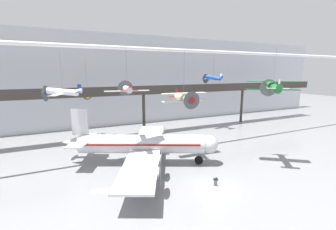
# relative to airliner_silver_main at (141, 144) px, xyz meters

# --- Properties ---
(ground_plane) EXTENTS (260.00, 260.00, 0.00)m
(ground_plane) POSITION_rel_airliner_silver_main_xyz_m (6.45, -11.04, -3.28)
(ground_plane) COLOR gray
(hangar_back_wall) EXTENTS (140.00, 3.00, 24.31)m
(hangar_back_wall) POSITION_rel_airliner_silver_main_xyz_m (6.45, 29.04, 8.87)
(hangar_back_wall) COLOR silver
(hangar_back_wall) RESTS_ON ground
(mezzanine_walkway) EXTENTS (110.00, 3.20, 11.50)m
(mezzanine_walkway) POSITION_rel_airliner_silver_main_xyz_m (6.45, 16.74, 6.50)
(mezzanine_walkway) COLOR #38332D
(mezzanine_walkway) RESTS_ON ground
(ceiling_truss_beam) EXTENTS (120.00, 0.60, 0.60)m
(ceiling_truss_beam) POSITION_rel_airliner_silver_main_xyz_m (6.45, 3.98, 15.03)
(ceiling_truss_beam) COLOR silver
(airliner_silver_main) EXTENTS (23.17, 27.28, 8.97)m
(airliner_silver_main) POSITION_rel_airliner_silver_main_xyz_m (0.00, 0.00, 0.00)
(airliner_silver_main) COLOR silver
(airliner_silver_main) RESTS_ON ground
(suspended_plane_silver_racer) EXTENTS (6.37, 5.22, 6.94)m
(suspended_plane_silver_racer) POSITION_rel_airliner_silver_main_xyz_m (-2.36, -1.71, 8.87)
(suspended_plane_silver_racer) COLOR silver
(suspended_plane_cream_biplane) EXTENTS (7.87, 6.40, 9.12)m
(suspended_plane_cream_biplane) POSITION_rel_airliner_silver_main_xyz_m (7.74, 0.29, 6.99)
(suspended_plane_cream_biplane) COLOR beige
(suspended_plane_yellow_lowwing) EXTENTS (6.28, 5.13, 9.63)m
(suspended_plane_yellow_lowwing) POSITION_rel_airliner_silver_main_xyz_m (-5.89, 19.28, 6.26)
(suspended_plane_yellow_lowwing) COLOR yellow
(suspended_plane_green_biplane) EXTENTS (6.96, 6.42, 7.37)m
(suspended_plane_green_biplane) POSITION_rel_airliner_silver_main_xyz_m (18.29, -8.43, 9.08)
(suspended_plane_green_biplane) COLOR #1E6B33
(suspended_plane_white_twin) EXTENTS (6.12, 7.13, 8.03)m
(suspended_plane_white_twin) POSITION_rel_airliner_silver_main_xyz_m (-10.64, 6.74, 8.13)
(suspended_plane_white_twin) COLOR silver
(suspended_plane_blue_trainer) EXTENTS (6.65, 5.55, 6.35)m
(suspended_plane_blue_trainer) POSITION_rel_airliner_silver_main_xyz_m (23.80, 14.46, 9.76)
(suspended_plane_blue_trainer) COLOR #1E4CAD
(info_sign_pedestal) EXTENTS (0.44, 0.68, 1.24)m
(info_sign_pedestal) POSITION_rel_airliner_silver_main_xyz_m (6.53, -10.81, -2.82)
(info_sign_pedestal) COLOR #4C4C51
(info_sign_pedestal) RESTS_ON ground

